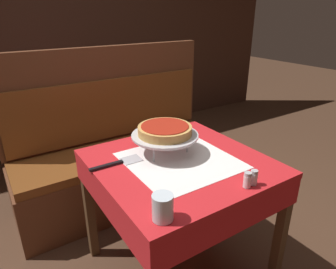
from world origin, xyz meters
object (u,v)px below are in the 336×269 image
Objects in this scene: dining_table_front at (180,178)px; booth_bench at (122,160)px; pizza_pan_stand at (165,136)px; salt_shaker at (247,180)px; dining_table_rear at (45,106)px; water_glass_near at (163,207)px; pepper_shaker at (254,178)px; deep_dish_pizza at (165,130)px; pizza_server at (118,163)px; condiment_caddy at (41,89)px.

dining_table_front is 0.90m from booth_bench.
pizza_pan_stand is 4.92× the size of salt_shaker.
dining_table_rear is 2.13m from water_glass_near.
pizza_pan_stand reaches higher than pepper_shaker.
deep_dish_pizza reaches higher than pizza_pan_stand.
water_glass_near is (-0.32, -0.34, 0.15)m from dining_table_front.
pepper_shaker reaches higher than dining_table_rear.
deep_dish_pizza is (-0.02, 0.12, 0.23)m from dining_table_front.
pizza_server is at bearing 85.71° from water_glass_near.
condiment_caddy is at bearing 99.80° from pizza_pan_stand.
condiment_caddy is (-0.41, 2.15, 0.00)m from salt_shaker.
booth_bench is at bearing 73.17° from water_glass_near.
pepper_shaker is (0.04, 0.00, -0.00)m from salt_shaker.
dining_table_front is 4.69× the size of condiment_caddy.
pepper_shaker is (0.14, -0.36, 0.14)m from dining_table_front.
salt_shaker is at bearing -87.33° from booth_bench.
deep_dish_pizza is at bearing 103.70° from salt_shaker.
dining_table_front is at bearing 105.37° from salt_shaker.
deep_dish_pizza is at bearing 98.39° from dining_table_front.
condiment_caddy is (-0.29, 1.67, -0.06)m from pizza_pan_stand.
pepper_shaker is at bearing -71.83° from deep_dish_pizza.
water_glass_near is at bearing -123.27° from pizza_pan_stand.
dining_table_front is 0.52× the size of booth_bench.
booth_bench is 22.51× the size of salt_shaker.
pizza_pan_stand is 0.50m from salt_shaker.
pepper_shaker is (0.10, -1.22, 0.42)m from booth_bench.
pepper_shaker is at bearing -71.83° from pizza_pan_stand.
condiment_caddy is (-0.45, 2.15, 0.00)m from pepper_shaker.
water_glass_near is (-0.03, -2.12, 0.17)m from dining_table_rear.
dining_table_rear is 2.85× the size of pizza_server.
dining_table_rear is at bearing 99.45° from deep_dish_pizza.
dining_table_rear is 0.16m from condiment_caddy.
booth_bench reaches higher than pepper_shaker.
pepper_shaker is (0.16, -0.48, -0.10)m from deep_dish_pizza.
pizza_server reaches higher than dining_table_rear.
pepper_shaker is (0.46, -0.02, -0.02)m from water_glass_near.
condiment_caddy reaches higher than deep_dish_pizza.
pizza_pan_stand is at bearing -94.65° from booth_bench.
deep_dish_pizza is 0.50m from salt_shaker.
pizza_server is (0.01, -1.64, 0.13)m from dining_table_rear.
dining_table_rear is 1.02m from booth_bench.
dining_table_rear is 2.19m from pepper_shaker.
deep_dish_pizza is 0.30m from pizza_server.
booth_bench reaches higher than salt_shaker.
condiment_caddy is (-0.35, 0.93, 0.43)m from booth_bench.
pizza_server is 3.89× the size of pepper_shaker.
salt_shaker is at bearing -2.38° from water_glass_near.
water_glass_near reaches higher than dining_table_front.
pizza_pan_stand is 0.28m from pizza_server.
pizza_pan_stand is at bearing -4.96° from pizza_server.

